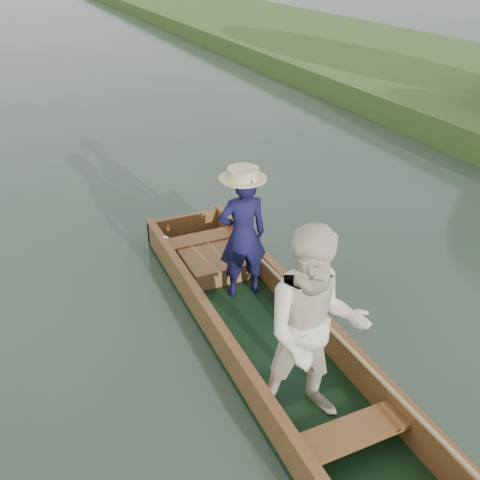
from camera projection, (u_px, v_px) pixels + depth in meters
name	position (u px, v px, depth m)	size (l,w,h in m)	color
ground	(263.00, 342.00, 5.71)	(120.00, 120.00, 0.00)	#283D30
punt	(275.00, 308.00, 5.15)	(1.21, 5.13, 1.94)	black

